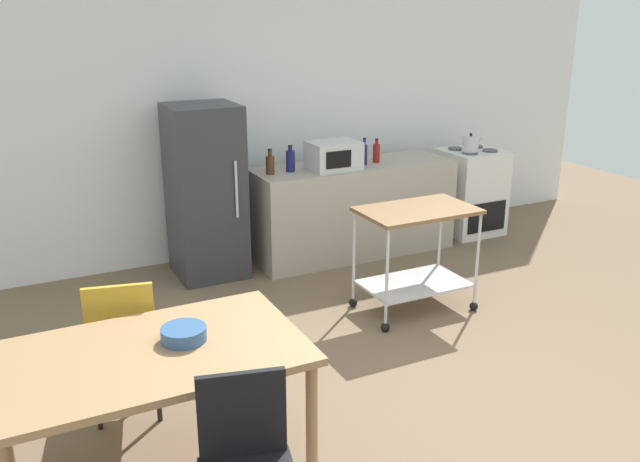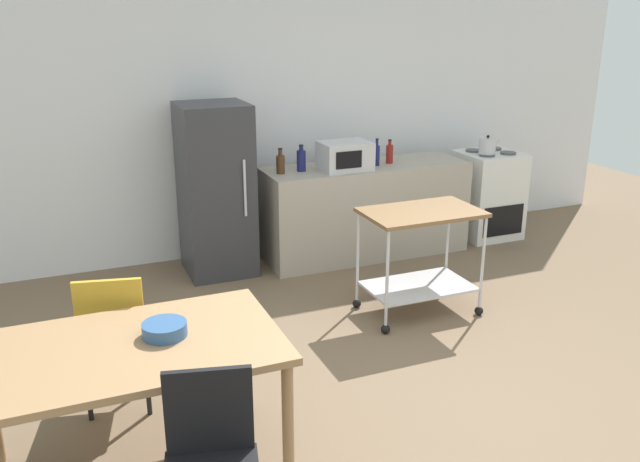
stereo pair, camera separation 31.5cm
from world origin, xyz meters
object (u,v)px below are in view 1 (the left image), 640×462
object	(u,v)px
chair_mustard	(123,337)
microwave	(334,156)
bottle_soy_sauce	(270,164)
kettle	(470,144)
bottle_vinegar	(290,160)
dining_table	(150,366)
bottle_sesame_oil	(364,154)
bottle_wine	(376,153)
fruit_bowl	(184,334)
refrigerator	(206,192)
kitchen_cart	(416,242)
stove_oven	(470,191)

from	to	relation	value
chair_mustard	microwave	bearing A→B (deg)	-129.76
bottle_soy_sauce	kettle	xyz separation A→B (m)	(2.20, -0.07, 0.01)
bottle_vinegar	dining_table	bearing A→B (deg)	-126.64
bottle_vinegar	kettle	size ratio (longest dim) A/B	1.02
bottle_sesame_oil	bottle_soy_sauce	bearing A→B (deg)	177.28
microwave	bottle_wine	xyz separation A→B (m)	(0.51, 0.08, -0.03)
fruit_bowl	microwave	bearing A→B (deg)	48.91
microwave	fruit_bowl	bearing A→B (deg)	-131.09
chair_mustard	refrigerator	xyz separation A→B (m)	(1.13, 1.98, 0.26)
chair_mustard	microwave	size ratio (longest dim) A/B	1.93
kitchen_cart	fruit_bowl	bearing A→B (deg)	-152.46
refrigerator	bottle_vinegar	size ratio (longest dim) A/B	6.34
dining_table	chair_mustard	size ratio (longest dim) A/B	1.69
dining_table	stove_oven	xyz separation A→B (m)	(4.01, 2.57, -0.22)
microwave	fruit_bowl	size ratio (longest dim) A/B	2.02
bottle_sesame_oil	dining_table	bearing A→B (deg)	-136.70
fruit_bowl	bottle_vinegar	bearing A→B (deg)	55.78
chair_mustard	kitchen_cart	size ratio (longest dim) A/B	0.98
bottle_vinegar	microwave	xyz separation A→B (m)	(0.40, -0.10, 0.03)
refrigerator	kitchen_cart	size ratio (longest dim) A/B	1.70
dining_table	microwave	xyz separation A→B (m)	(2.30, 2.45, 0.36)
bottle_soy_sauce	kettle	size ratio (longest dim) A/B	0.97
fruit_bowl	kettle	bearing A→B (deg)	33.28
kettle	kitchen_cart	bearing A→B (deg)	-139.71
stove_oven	kitchen_cart	world-z (taller)	stove_oven
chair_mustard	bottle_sesame_oil	world-z (taller)	bottle_sesame_oil
bottle_sesame_oil	kettle	bearing A→B (deg)	-1.17
refrigerator	bottle_wine	distance (m)	1.71
refrigerator	bottle_soy_sauce	bearing A→B (deg)	-10.66
kitchen_cart	kettle	distance (m)	2.06
stove_oven	kitchen_cart	xyz separation A→B (m)	(-1.65, -1.40, 0.12)
refrigerator	bottle_sesame_oil	world-z (taller)	refrigerator
microwave	bottle_sesame_oil	xyz separation A→B (m)	(0.35, 0.04, -0.03)
bottle_vinegar	bottle_sesame_oil	distance (m)	0.75
fruit_bowl	chair_mustard	bearing A→B (deg)	107.43
dining_table	bottle_sesame_oil	distance (m)	3.65
kitchen_cart	bottle_wine	bearing A→B (deg)	71.94
kitchen_cart	bottle_wine	size ratio (longest dim) A/B	3.95
refrigerator	bottle_wine	size ratio (longest dim) A/B	6.73
bottle_wine	fruit_bowl	world-z (taller)	bottle_wine
bottle_soy_sauce	kettle	world-z (taller)	bottle_soy_sauce
bottle_soy_sauce	bottle_wine	bearing A→B (deg)	-0.13
microwave	bottle_wine	size ratio (longest dim) A/B	2.00
kitchen_cart	fruit_bowl	xyz separation A→B (m)	(-2.17, -1.13, 0.21)
bottle_soy_sauce	bottle_vinegar	size ratio (longest dim) A/B	0.95
refrigerator	chair_mustard	bearing A→B (deg)	-119.62
dining_table	bottle_wine	distance (m)	3.80
dining_table	fruit_bowl	xyz separation A→B (m)	(0.19, 0.03, 0.12)
microwave	refrigerator	bearing A→B (deg)	170.73
bottle_wine	kettle	size ratio (longest dim) A/B	0.96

